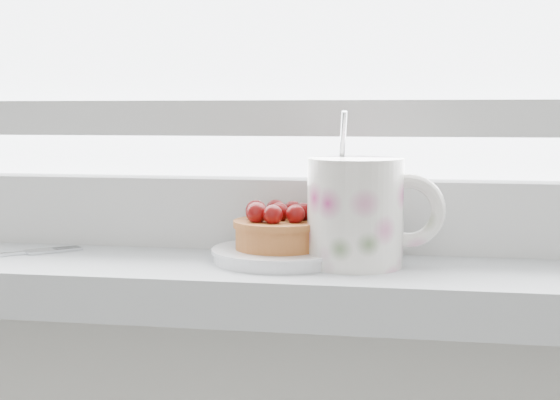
# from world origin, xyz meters

# --- Properties ---
(saucer) EXTENTS (0.12, 0.12, 0.01)m
(saucer) POSITION_xyz_m (0.02, 1.89, 0.95)
(saucer) COLOR white
(saucer) RESTS_ON windowsill
(raspberry_tart) EXTENTS (0.08, 0.08, 0.04)m
(raspberry_tart) POSITION_xyz_m (0.02, 1.89, 0.97)
(raspberry_tart) COLOR #964E20
(raspberry_tart) RESTS_ON saucer
(floral_mug) EXTENTS (0.12, 0.09, 0.14)m
(floral_mug) POSITION_xyz_m (0.09, 1.89, 0.99)
(floral_mug) COLOR silver
(floral_mug) RESTS_ON windowsill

